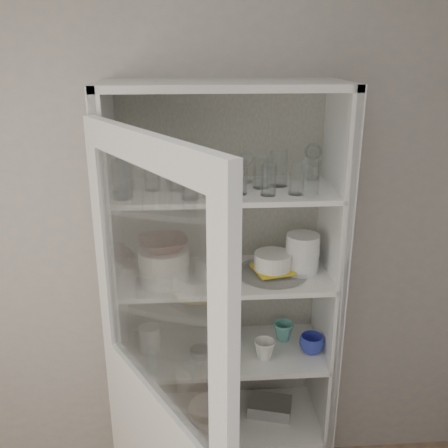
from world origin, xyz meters
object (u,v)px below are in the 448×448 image
(goblet_1, at_px, (196,166))
(grey_bowl_stack, at_px, (302,253))
(yellow_trivet, at_px, (273,269))
(white_canister, at_px, (150,338))
(measuring_cups, at_px, (200,352))
(cream_dish, at_px, (213,414))
(glass_platter, at_px, (272,272))
(mug_blue, at_px, (312,344))
(goblet_0, at_px, (172,165))
(mug_white, at_px, (264,349))
(cream_bowl, at_px, (164,257))
(goblet_3, at_px, (313,160))
(mug_teal, at_px, (283,331))
(pantry_cabinet, at_px, (223,327))
(terracotta_bowl, at_px, (163,244))
(tin_box, at_px, (270,407))
(cupboard_door, at_px, (161,445))
(goblet_2, at_px, (247,166))
(plate_stack_front, at_px, (165,273))
(plate_stack_back, at_px, (163,254))
(teal_jar, at_px, (229,334))
(white_ramekin, at_px, (273,261))

(goblet_1, bearing_deg, grey_bowl_stack, -9.66)
(yellow_trivet, relative_size, white_canister, 1.34)
(measuring_cups, height_order, cream_dish, measuring_cups)
(glass_platter, relative_size, mug_blue, 2.77)
(goblet_0, distance_m, mug_white, 0.95)
(cream_bowl, distance_m, measuring_cups, 0.52)
(goblet_3, relative_size, mug_teal, 1.81)
(pantry_cabinet, height_order, grey_bowl_stack, pantry_cabinet)
(terracotta_bowl, xyz_separation_m, tin_box, (0.50, 0.09, -0.95))
(cupboard_door, xyz_separation_m, glass_platter, (0.49, 0.58, 0.40))
(terracotta_bowl, relative_size, cream_dish, 0.81)
(goblet_1, xyz_separation_m, measuring_cups, (-0.00, -0.12, -0.86))
(goblet_2, xyz_separation_m, goblet_3, (0.30, 0.04, 0.01))
(glass_platter, bearing_deg, pantry_cabinet, 157.05)
(goblet_1, xyz_separation_m, goblet_3, (0.53, 0.06, 0.01))
(cream_dish, bearing_deg, goblet_3, 18.21)
(goblet_3, relative_size, plate_stack_front, 0.84)
(plate_stack_back, distance_m, teal_jar, 0.50)
(white_ramekin, xyz_separation_m, teal_jar, (-0.19, 0.07, -0.41))
(goblet_1, bearing_deg, plate_stack_back, 155.24)
(terracotta_bowl, distance_m, mug_blue, 0.86)
(cupboard_door, height_order, mug_white, cupboard_door)
(grey_bowl_stack, relative_size, teal_jar, 1.65)
(cupboard_door, xyz_separation_m, tin_box, (0.51, 0.63, -0.38))
(goblet_1, distance_m, goblet_2, 0.22)
(grey_bowl_stack, bearing_deg, cream_dish, -177.80)
(goblet_2, xyz_separation_m, mug_blue, (0.30, -0.15, -0.83))
(measuring_cups, bearing_deg, mug_teal, 14.45)
(terracotta_bowl, distance_m, teal_jar, 0.61)
(goblet_2, height_order, cream_bowl, goblet_2)
(terracotta_bowl, relative_size, tin_box, 0.97)
(plate_stack_back, distance_m, mug_teal, 0.71)
(goblet_3, height_order, plate_stack_front, goblet_3)
(goblet_1, distance_m, glass_platter, 0.59)
(mug_teal, relative_size, measuring_cups, 1.06)
(cream_dish, bearing_deg, glass_platter, 0.02)
(white_canister, bearing_deg, goblet_2, 7.81)
(cupboard_door, bearing_deg, goblet_1, 136.75)
(glass_platter, height_order, yellow_trivet, yellow_trivet)
(yellow_trivet, relative_size, mug_blue, 1.40)
(measuring_cups, bearing_deg, cream_bowl, -171.02)
(yellow_trivet, xyz_separation_m, grey_bowl_stack, (0.14, 0.02, 0.07))
(goblet_1, xyz_separation_m, mug_white, (0.30, -0.16, -0.83))
(goblet_2, relative_size, cream_dish, 0.59)
(grey_bowl_stack, relative_size, white_canister, 1.50)
(plate_stack_front, distance_m, grey_bowl_stack, 0.62)
(pantry_cabinet, bearing_deg, terracotta_bowl, -152.68)
(cream_dish, bearing_deg, grey_bowl_stack, 2.20)
(goblet_2, bearing_deg, mug_blue, -25.96)
(plate_stack_back, xyz_separation_m, white_ramekin, (0.50, -0.17, 0.02))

